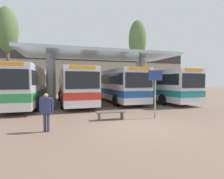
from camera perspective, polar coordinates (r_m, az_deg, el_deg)
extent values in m
plane|color=#755B4C|center=(8.89, 9.13, -11.80)|extent=(100.00, 100.00, 0.00)
cube|color=tan|center=(30.79, -9.77, 5.56)|extent=(40.00, 0.50, 7.51)
cube|color=#332D2D|center=(31.06, -9.81, 10.83)|extent=(40.00, 0.58, 1.80)
cylinder|color=silver|center=(16.45, -19.29, 2.88)|extent=(0.78, 0.78, 4.62)
cylinder|color=silver|center=(18.40, 9.93, 2.97)|extent=(0.78, 0.78, 4.62)
cube|color=#9EB2BC|center=(17.05, -3.88, 11.22)|extent=(13.98, 6.12, 0.24)
cube|color=silver|center=(17.75, -25.63, 1.35)|extent=(2.77, 11.77, 3.06)
cube|color=black|center=(17.75, -25.67, 3.23)|extent=(2.79, 11.31, 0.98)
cube|color=#2D934C|center=(17.78, -25.58, -0.87)|extent=(2.81, 11.82, 0.55)
cube|color=black|center=(12.01, -30.76, 2.88)|extent=(2.24, 0.12, 1.22)
cube|color=orange|center=(12.05, -30.87, 7.31)|extent=(1.71, 0.10, 0.22)
cylinder|color=black|center=(14.62, -32.83, -4.34)|extent=(0.31, 1.08, 1.07)
cylinder|color=black|center=(14.07, -23.30, -4.38)|extent=(0.31, 1.08, 1.07)
cylinder|color=black|center=(21.21, -27.21, -2.13)|extent=(0.31, 1.08, 1.07)
cylinder|color=black|center=(20.84, -20.64, -2.08)|extent=(0.31, 1.08, 1.07)
cube|color=silver|center=(17.84, -12.29, 1.45)|extent=(2.91, 11.34, 3.01)
cube|color=black|center=(17.84, -12.31, 3.29)|extent=(2.93, 10.89, 0.96)
cube|color=red|center=(17.87, -12.27, -0.72)|extent=(2.95, 11.38, 0.54)
cube|color=black|center=(12.22, -9.46, 3.02)|extent=(2.38, 0.13, 1.20)
cube|color=orange|center=(12.26, -9.49, 7.29)|extent=(1.81, 0.10, 0.22)
cylinder|color=black|center=(14.36, -15.88, -4.19)|extent=(0.31, 1.05, 1.04)
cylinder|color=black|center=(14.70, -5.74, -3.93)|extent=(0.31, 1.05, 1.04)
cylinder|color=black|center=(20.91, -16.69, -2.04)|extent=(0.31, 1.05, 1.04)
cylinder|color=black|center=(21.15, -9.67, -1.91)|extent=(0.31, 1.05, 1.04)
cube|color=silver|center=(19.05, 1.60, 1.61)|extent=(2.77, 10.80, 3.04)
cube|color=black|center=(19.05, 1.60, 3.35)|extent=(2.80, 10.37, 0.97)
cube|color=#1E519E|center=(19.08, 1.59, -0.44)|extent=(2.81, 10.85, 0.55)
cube|color=black|center=(14.06, 8.93, 3.03)|extent=(2.39, 0.10, 1.22)
cube|color=orange|center=(14.09, 8.96, 6.79)|extent=(1.82, 0.08, 0.22)
cylinder|color=black|center=(15.57, 1.14, -3.60)|extent=(0.30, 1.02, 1.01)
cylinder|color=black|center=(16.58, 9.68, -3.24)|extent=(0.30, 1.02, 1.01)
cylinder|color=black|center=(21.59, -4.27, -1.82)|extent=(0.30, 1.02, 1.01)
cylinder|color=black|center=(22.34, 2.23, -1.66)|extent=(0.30, 1.02, 1.01)
cube|color=silver|center=(20.62, 13.03, 1.53)|extent=(3.09, 12.42, 2.96)
cube|color=black|center=(20.62, 13.04, 3.10)|extent=(3.11, 11.93, 0.95)
cube|color=teal|center=(20.65, 13.01, -0.32)|extent=(3.13, 12.46, 0.53)
cube|color=black|center=(15.74, 25.20, 2.60)|extent=(2.34, 0.16, 1.18)
cube|color=orange|center=(15.77, 25.26, 5.85)|extent=(1.78, 0.13, 0.22)
cylinder|color=black|center=(16.83, 16.28, -3.21)|extent=(0.33, 1.04, 1.03)
cylinder|color=black|center=(18.42, 22.74, -2.80)|extent=(0.33, 1.04, 1.03)
cylinder|color=black|center=(23.04, 5.79, -1.53)|extent=(0.33, 1.04, 1.03)
cylinder|color=black|center=(24.23, 11.25, -1.35)|extent=(0.33, 1.04, 1.03)
cube|color=#4C5156|center=(10.14, -0.40, -7.41)|extent=(1.72, 0.44, 0.04)
cube|color=#4C5156|center=(10.02, -4.21, -8.89)|extent=(0.07, 0.37, 0.42)
cube|color=#4C5156|center=(10.40, 3.28, -8.45)|extent=(0.07, 0.37, 0.42)
cylinder|color=gray|center=(10.81, 13.90, -3.14)|extent=(0.09, 0.09, 2.27)
cube|color=navy|center=(10.76, 13.99, 4.49)|extent=(0.90, 0.06, 0.60)
cylinder|color=#333856|center=(8.35, -21.11, -10.01)|extent=(0.15, 0.15, 0.82)
cylinder|color=#333856|center=(8.29, -20.11, -10.09)|extent=(0.15, 0.15, 0.82)
cube|color=navy|center=(8.19, -20.70, -4.91)|extent=(0.50, 0.38, 0.68)
sphere|color=tan|center=(8.15, -20.75, -1.86)|extent=(0.19, 0.19, 0.19)
cylinder|color=navy|center=(8.30, -22.40, -4.79)|extent=(0.11, 0.11, 0.58)
cylinder|color=navy|center=(8.09, -18.96, -4.92)|extent=(0.11, 0.11, 0.58)
cylinder|color=brown|center=(24.47, -30.78, 5.21)|extent=(0.41, 0.41, 6.88)
ellipsoid|color=#516B3D|center=(25.20, -31.07, 16.46)|extent=(2.46, 2.46, 5.40)
cylinder|color=brown|center=(26.21, 8.23, 5.24)|extent=(0.33, 0.33, 6.76)
ellipsoid|color=#516B3D|center=(26.88, 8.30, 15.80)|extent=(2.56, 2.56, 5.63)
cube|color=navy|center=(28.61, -28.13, -0.45)|extent=(4.64, 1.87, 1.13)
cube|color=#1E2328|center=(28.58, -28.17, 1.31)|extent=(2.58, 1.66, 0.63)
cylinder|color=black|center=(29.18, -25.01, -1.25)|extent=(0.65, 0.24, 0.64)
cylinder|color=black|center=(27.51, -25.64, -1.49)|extent=(0.65, 0.24, 0.64)
cylinder|color=black|center=(29.82, -30.39, -1.29)|extent=(0.65, 0.24, 0.64)
cylinder|color=black|center=(28.19, -31.32, -1.53)|extent=(0.65, 0.24, 0.64)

